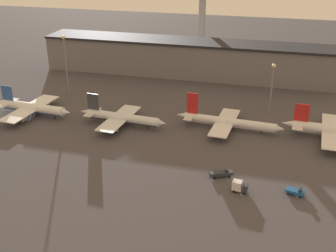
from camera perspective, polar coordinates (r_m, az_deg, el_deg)
The scene contains 11 objects.
ground at distance 152.30m, azimuth -5.77°, elevation -4.30°, with size 600.00×600.00×0.00m, color #423F44.
terminal_building at distance 239.21m, azimuth 2.56°, elevation 9.20°, with size 162.81×21.86×19.88m.
airplane_0 at distance 194.87m, azimuth -17.92°, elevation 2.36°, with size 38.47×33.63×12.30m.
airplane_1 at distance 176.76m, azimuth -6.30°, elevation 1.10°, with size 39.47×29.38×12.46m.
airplane_2 at distance 173.95m, azimuth 8.12°, elevation 0.53°, with size 44.84×30.07×13.92m.
service_vehicle_0 at distance 136.51m, azimuth 16.89°, elevation -8.49°, with size 6.02×3.91×2.44m.
service_vehicle_1 at distance 133.50m, azimuth 9.64°, elevation -8.05°, with size 4.95×2.98×3.69m.
service_vehicle_2 at distance 140.70m, azimuth 7.24°, elevation -6.40°, with size 7.86×4.99×2.65m.
lamp_post_0 at distance 213.12m, azimuth -13.72°, elevation 8.92°, with size 1.80×1.80×29.37m.
lamp_post_1 at distance 189.65m, azimuth 13.94°, elevation 5.84°, with size 1.80×1.80×22.77m.
control_tower at distance 273.91m, azimuth 4.65°, elevation 14.81°, with size 9.00×9.00×47.30m.
Camera 1 is at (48.67, -124.45, 73.06)m, focal length 45.00 mm.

